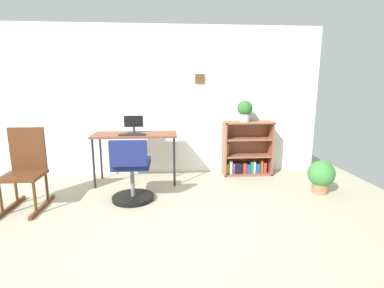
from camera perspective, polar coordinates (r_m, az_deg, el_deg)
ground_plane at (r=2.85m, az=-8.40°, el=-18.18°), size 6.24×6.24×0.00m
wall_back at (r=4.63m, az=-7.05°, el=8.32°), size 5.20×0.12×2.31m
desk at (r=4.22m, az=-11.16°, el=1.24°), size 1.19×0.51×0.73m
monitor at (r=4.28m, az=-11.45°, el=3.79°), size 0.27×0.19×0.25m
keyboard at (r=4.08m, az=-11.74°, el=1.84°), size 0.36×0.12×0.02m
office_chair at (r=3.58m, az=-11.87°, el=-5.87°), size 0.52×0.55×0.80m
rocking_chair at (r=3.85m, az=-30.07°, el=-4.18°), size 0.42×0.64×0.93m
bookshelf_low at (r=4.70m, az=10.66°, el=-1.37°), size 0.77×0.30×0.85m
potted_plant_on_shelf at (r=4.54m, az=10.42°, el=6.66°), size 0.23×0.23×0.33m
potted_plant_floor at (r=4.18m, az=24.18°, el=-5.66°), size 0.35×0.35×0.44m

